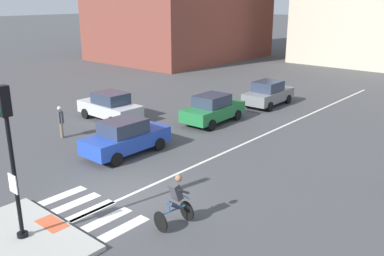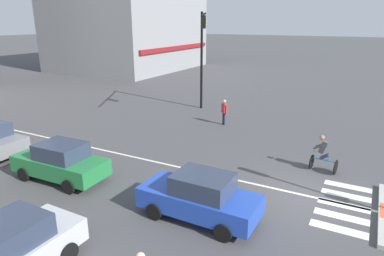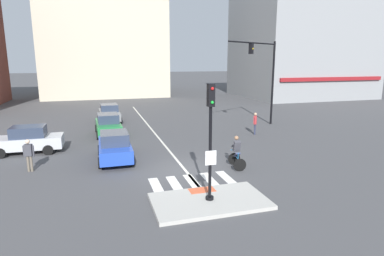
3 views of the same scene
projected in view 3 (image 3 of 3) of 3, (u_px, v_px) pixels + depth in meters
ground_plane at (184, 171)px, 16.25m from camera, size 300.00×300.00×0.00m
traffic_island at (210, 201)px, 12.55m from camera, size 4.51×2.60×0.15m
tactile_pad_front at (202, 190)px, 13.42m from camera, size 1.10×0.60×0.01m
signal_pole at (210, 132)px, 11.96m from camera, size 0.44×0.38×4.52m
crosswalk_stripe_a at (156, 185)px, 14.36m from camera, size 0.44×1.80×0.01m
crosswalk_stripe_b at (174, 183)px, 14.60m from camera, size 0.44×1.80×0.01m
crosswalk_stripe_c at (192, 181)px, 14.83m from camera, size 0.44×1.80×0.01m
crosswalk_stripe_d at (209, 179)px, 15.07m from camera, size 0.44×1.80×0.01m
crosswalk_stripe_e at (226, 177)px, 15.31m from camera, size 0.44×1.80×0.01m
lane_centre_line at (153, 130)px, 25.66m from camera, size 0.14×28.00×0.01m
traffic_light_mast at (266, 70)px, 26.53m from camera, size 5.57×3.08×7.11m
building_corner_left at (301, 41)px, 49.32m from camera, size 18.48×15.80×16.90m
building_corner_right at (104, 48)px, 52.82m from camera, size 18.97×17.68×14.99m
car_grey_westbound_distant at (109, 113)px, 29.17m from camera, size 1.96×4.16×1.64m
car_silver_cross_left at (27, 140)px, 19.27m from camera, size 4.11×1.87×1.64m
car_green_westbound_far at (108, 125)px, 23.91m from camera, size 1.95×4.16×1.64m
car_blue_westbound_near at (115, 146)px, 17.80m from camera, size 1.86×4.11×1.64m
cyclist at (237, 152)px, 16.56m from camera, size 0.81×1.17×1.68m
pedestrian_at_curb_left at (29, 153)px, 15.94m from camera, size 0.54×0.29×1.67m
pedestrian_waiting_far_side at (255, 122)px, 24.11m from camera, size 0.38×0.48×1.67m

